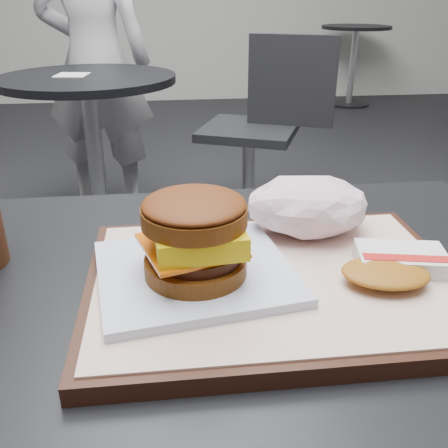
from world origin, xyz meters
The scene contains 10 objects.
customer_table centered at (0.00, 0.00, 0.58)m, with size 0.80×0.60×0.77m.
serving_tray centered at (0.06, 0.01, 0.78)m, with size 0.38×0.28×0.02m.
breakfast_sandwich centered at (-0.02, 0.00, 0.83)m, with size 0.21×0.20×0.09m.
hash_brown centered at (0.18, -0.01, 0.80)m, with size 0.13×0.10×0.02m.
crumpled_wrapper centered at (0.12, 0.10, 0.82)m, with size 0.14×0.11×0.06m, color white, non-canonical shape.
neighbor_table centered at (-0.35, 1.65, 0.55)m, with size 0.70×0.70×0.75m.
napkin centered at (-0.41, 1.65, 0.75)m, with size 0.12×0.12×0.00m, color silver.
neighbor_chair centered at (0.40, 1.84, 0.51)m, with size 0.65×0.55×0.88m.
patron centered at (-0.37, 2.13, 0.74)m, with size 0.54×0.36×1.49m, color silver.
bg_table_far centered at (1.80, 4.50, 0.56)m, with size 0.66×0.66×0.75m.
Camera 1 is at (-0.05, -0.42, 1.05)m, focal length 40.00 mm.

